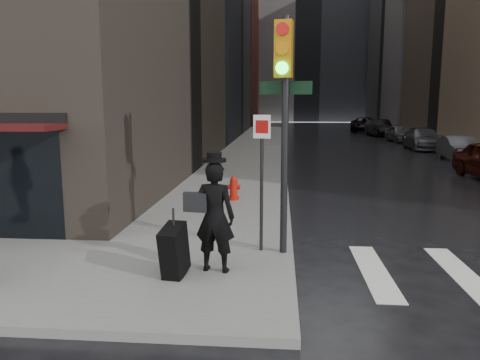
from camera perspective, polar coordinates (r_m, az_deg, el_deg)
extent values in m
plane|color=black|center=(8.41, -7.30, -12.61)|extent=(140.00, 140.00, 0.00)
cube|color=slate|center=(34.79, 2.10, 4.31)|extent=(4.00, 50.00, 0.15)
cube|color=slate|center=(36.70, 23.71, 3.79)|extent=(3.00, 50.00, 0.15)
cube|color=silver|center=(9.34, 16.01, -10.59)|extent=(0.50, 3.00, 0.01)
cube|color=silver|center=(9.77, 25.40, -10.25)|extent=(0.50, 3.00, 0.01)
cube|color=#5A271E|center=(71.83, -7.27, 17.19)|extent=(22.00, 20.00, 26.00)
cube|color=slate|center=(70.59, 26.09, 16.07)|extent=(22.00, 20.00, 25.00)
cube|color=slate|center=(86.68, 8.09, 17.81)|extent=(40.00, 12.00, 32.00)
imported|color=black|center=(8.30, -3.10, -4.52)|extent=(0.79, 0.58, 1.99)
cylinder|color=black|center=(8.12, -3.16, 2.43)|extent=(0.42, 0.42, 0.05)
cylinder|color=black|center=(8.11, -3.16, 2.85)|extent=(0.26, 0.26, 0.16)
cube|color=black|center=(8.28, -5.44, -2.71)|extent=(0.44, 0.19, 0.34)
cube|color=black|center=(8.21, -8.02, -8.60)|extent=(0.44, 0.81, 1.00)
cylinder|color=black|center=(8.07, -8.11, -5.02)|extent=(0.04, 0.04, 0.46)
cylinder|color=black|center=(9.17, 5.48, 5.03)|extent=(0.14, 0.14, 4.59)
cube|color=#BE7A0C|center=(8.95, 5.33, 15.60)|extent=(0.36, 0.27, 1.03)
cylinder|color=red|center=(8.89, 5.22, 17.88)|extent=(0.24, 0.10, 0.23)
cylinder|color=orange|center=(8.84, 5.18, 15.68)|extent=(0.24, 0.10, 0.23)
cylinder|color=#19E533|center=(8.81, 5.15, 13.45)|extent=(0.24, 0.10, 0.23)
cylinder|color=black|center=(9.39, 2.64, -0.50)|extent=(0.07, 0.07, 2.76)
cube|color=white|center=(9.23, 2.69, 6.51)|extent=(0.34, 0.09, 0.46)
cube|color=black|center=(9.23, 5.58, 11.11)|extent=(1.02, 0.24, 0.25)
cylinder|color=#B1160A|center=(14.61, -0.77, -2.22)|extent=(0.32, 0.32, 0.10)
cylinder|color=#B1160A|center=(14.56, -0.77, -1.25)|extent=(0.24, 0.24, 0.60)
sphere|color=#B1160A|center=(14.50, -0.78, 0.00)|extent=(0.22, 0.22, 0.22)
cylinder|color=#B1160A|center=(14.54, -0.77, -0.86)|extent=(0.41, 0.18, 0.14)
imported|color=#434349|center=(28.22, 25.14, 3.48)|extent=(1.70, 4.18, 1.35)
imported|color=#3D3D42|center=(34.34, 21.42, 4.69)|extent=(2.16, 5.03, 1.44)
imported|color=#504F55|center=(40.60, 18.91, 5.42)|extent=(1.91, 4.18, 1.39)
imported|color=black|center=(46.84, 16.63, 6.12)|extent=(2.08, 4.97, 1.60)
imported|color=black|center=(53.14, 14.93, 6.53)|extent=(3.04, 5.90, 1.59)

